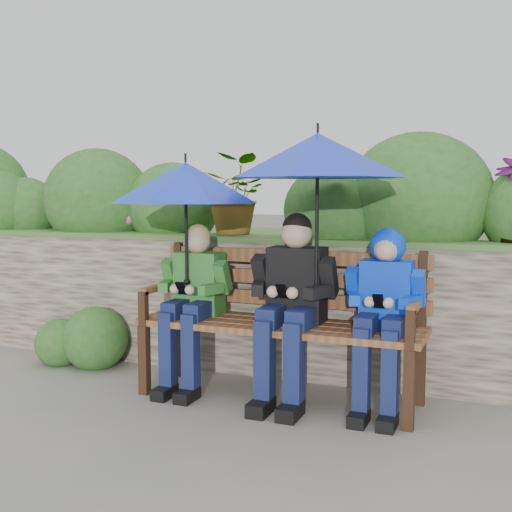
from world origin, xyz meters
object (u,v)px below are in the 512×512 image
at_px(park_bench, 283,313).
at_px(boy_left, 193,296).
at_px(boy_middle, 292,298).
at_px(umbrella_right, 317,156).
at_px(boy_right, 384,302).
at_px(umbrella_left, 186,183).

relative_size(park_bench, boy_left, 1.65).
distance_m(boy_left, boy_middle, 0.72).
distance_m(park_bench, umbrella_right, 1.06).
relative_size(boy_left, boy_right, 1.00).
bearing_deg(park_bench, umbrella_left, -169.96).
xyz_separation_m(boy_left, boy_middle, (0.72, -0.01, 0.04)).
distance_m(umbrella_left, umbrella_right, 0.93).
relative_size(park_bench, umbrella_left, 1.84).
relative_size(umbrella_left, umbrella_right, 0.93).
height_order(boy_middle, umbrella_right, umbrella_right).
height_order(umbrella_left, umbrella_right, umbrella_right).
relative_size(park_bench, boy_right, 1.65).
bearing_deg(boy_left, boy_right, 0.55).
relative_size(boy_middle, umbrella_right, 1.12).
relative_size(boy_left, boy_middle, 0.93).
xyz_separation_m(park_bench, boy_left, (-0.63, -0.09, 0.09)).
distance_m(boy_left, umbrella_left, 0.78).
bearing_deg(boy_right, umbrella_right, -175.26).
relative_size(park_bench, umbrella_right, 1.71).
distance_m(park_bench, boy_right, 0.70).
bearing_deg(boy_middle, park_bench, 133.20).
bearing_deg(umbrella_left, boy_left, 43.01).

